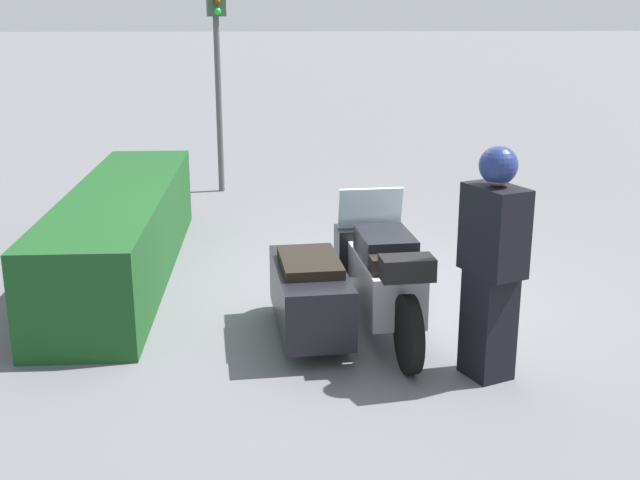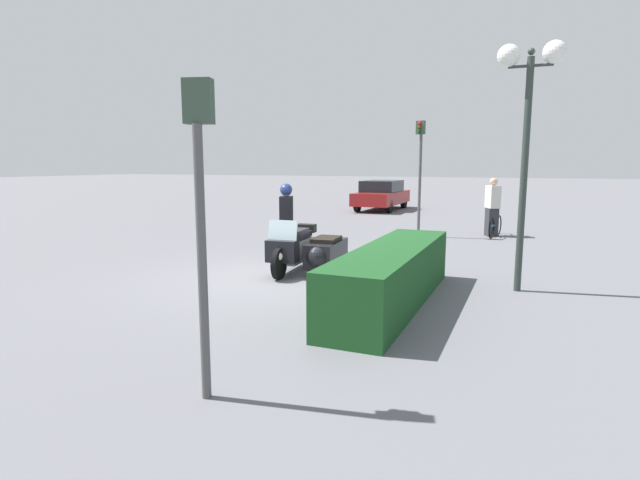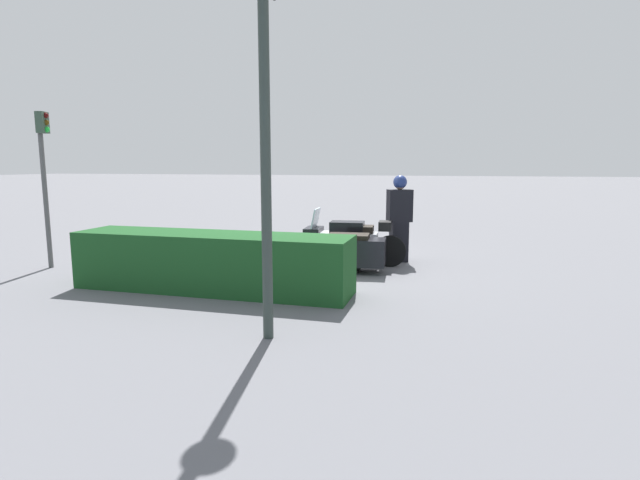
# 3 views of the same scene
# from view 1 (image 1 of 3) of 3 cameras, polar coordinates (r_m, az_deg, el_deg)

# --- Properties ---
(ground_plane) EXTENTS (160.00, 160.00, 0.00)m
(ground_plane) POSITION_cam_1_polar(r_m,az_deg,el_deg) (7.92, 4.06, -4.14)
(ground_plane) COLOR slate
(police_motorcycle) EXTENTS (2.35, 1.29, 1.15)m
(police_motorcycle) POSITION_cam_1_polar(r_m,az_deg,el_deg) (7.02, 1.81, -2.85)
(police_motorcycle) COLOR black
(police_motorcycle) RESTS_ON ground
(officer_rider) EXTENTS (0.57, 0.47, 1.80)m
(officer_rider) POSITION_cam_1_polar(r_m,az_deg,el_deg) (6.13, 12.17, -1.30)
(officer_rider) COLOR black
(officer_rider) RESTS_ON ground
(hedge_bush_curbside) EXTENTS (4.54, 0.99, 0.93)m
(hedge_bush_curbside) POSITION_cam_1_polar(r_m,az_deg,el_deg) (8.72, -13.87, 0.55)
(hedge_bush_curbside) COLOR #19471E
(hedge_bush_curbside) RESTS_ON ground
(traffic_light_near) EXTENTS (0.23, 0.29, 3.01)m
(traffic_light_near) POSITION_cam_1_polar(r_m,az_deg,el_deg) (12.20, -7.28, 12.68)
(traffic_light_near) COLOR #4C4C4C
(traffic_light_near) RESTS_ON ground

